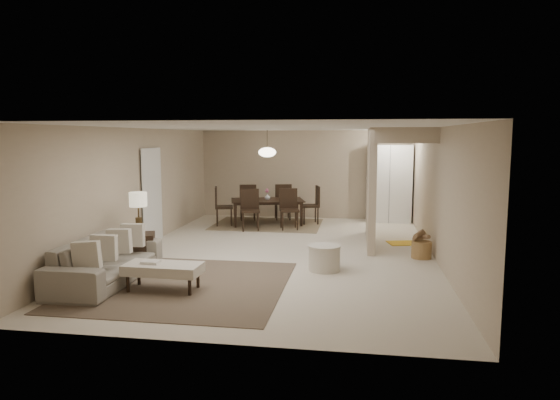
% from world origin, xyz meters
% --- Properties ---
extents(floor, '(9.00, 9.00, 0.00)m').
position_xyz_m(floor, '(0.00, 0.00, 0.00)').
color(floor, beige).
rests_on(floor, ground).
extents(ceiling, '(9.00, 9.00, 0.00)m').
position_xyz_m(ceiling, '(0.00, 0.00, 2.50)').
color(ceiling, white).
rests_on(ceiling, back_wall).
extents(back_wall, '(6.00, 0.00, 6.00)m').
position_xyz_m(back_wall, '(0.00, 4.50, 1.25)').
color(back_wall, tan).
rests_on(back_wall, floor).
extents(left_wall, '(0.00, 9.00, 9.00)m').
position_xyz_m(left_wall, '(-3.00, 0.00, 1.25)').
color(left_wall, tan).
rests_on(left_wall, floor).
extents(right_wall, '(0.00, 9.00, 9.00)m').
position_xyz_m(right_wall, '(3.00, 0.00, 1.25)').
color(right_wall, tan).
rests_on(right_wall, floor).
extents(partition, '(0.15, 2.50, 2.50)m').
position_xyz_m(partition, '(1.80, 1.25, 1.25)').
color(partition, tan).
rests_on(partition, floor).
extents(doorway, '(0.04, 0.90, 2.04)m').
position_xyz_m(doorway, '(-2.97, 0.60, 1.02)').
color(doorway, black).
rests_on(doorway, floor).
extents(pantry_cabinet, '(1.20, 0.55, 2.10)m').
position_xyz_m(pantry_cabinet, '(2.35, 4.15, 1.05)').
color(pantry_cabinet, white).
rests_on(pantry_cabinet, floor).
extents(flush_light, '(0.44, 0.44, 0.05)m').
position_xyz_m(flush_light, '(2.30, 3.20, 2.46)').
color(flush_light, white).
rests_on(flush_light, ceiling).
extents(living_rug, '(3.20, 3.20, 0.01)m').
position_xyz_m(living_rug, '(-1.18, -2.42, 0.01)').
color(living_rug, brown).
rests_on(living_rug, floor).
extents(sofa, '(2.41, 0.97, 0.70)m').
position_xyz_m(sofa, '(-2.45, -2.42, 0.35)').
color(sofa, gray).
rests_on(sofa, floor).
extents(ottoman_bench, '(1.17, 0.56, 0.41)m').
position_xyz_m(ottoman_bench, '(-1.38, -2.72, 0.33)').
color(ottoman_bench, beige).
rests_on(ottoman_bench, living_rug).
extents(side_table, '(0.66, 0.66, 0.57)m').
position_xyz_m(side_table, '(-2.40, -1.30, 0.29)').
color(side_table, black).
rests_on(side_table, floor).
extents(table_lamp, '(0.32, 0.32, 0.76)m').
position_xyz_m(table_lamp, '(-2.40, -1.30, 1.13)').
color(table_lamp, '#4A391F').
rests_on(table_lamp, side_table).
extents(round_pouf, '(0.57, 0.57, 0.44)m').
position_xyz_m(round_pouf, '(0.96, -1.19, 0.22)').
color(round_pouf, beige).
rests_on(round_pouf, floor).
extents(wicker_basket, '(0.45, 0.45, 0.33)m').
position_xyz_m(wicker_basket, '(2.75, 0.00, 0.16)').
color(wicker_basket, brown).
rests_on(wicker_basket, floor).
extents(dining_rug, '(2.80, 2.10, 0.01)m').
position_xyz_m(dining_rug, '(-0.85, 3.16, 0.01)').
color(dining_rug, '#7C694D').
rests_on(dining_rug, floor).
extents(dining_table, '(2.11, 1.51, 0.67)m').
position_xyz_m(dining_table, '(-0.85, 3.16, 0.33)').
color(dining_table, black).
rests_on(dining_table, dining_rug).
extents(dining_chairs, '(2.76, 2.28, 1.02)m').
position_xyz_m(dining_chairs, '(-0.85, 3.16, 0.51)').
color(dining_chairs, black).
rests_on(dining_chairs, dining_rug).
extents(vase, '(0.15, 0.15, 0.15)m').
position_xyz_m(vase, '(-0.85, 3.16, 0.74)').
color(vase, white).
rests_on(vase, dining_table).
extents(yellow_mat, '(0.93, 0.69, 0.01)m').
position_xyz_m(yellow_mat, '(2.62, 1.33, 0.01)').
color(yellow_mat, yellow).
rests_on(yellow_mat, floor).
extents(pendant_light, '(0.46, 0.46, 0.71)m').
position_xyz_m(pendant_light, '(-0.85, 3.16, 1.92)').
color(pendant_light, '#4A391F').
rests_on(pendant_light, ceiling).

